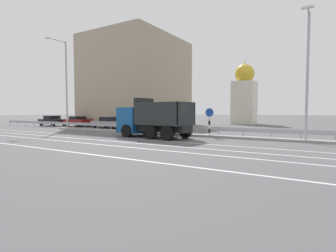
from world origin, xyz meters
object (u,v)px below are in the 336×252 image
(parked_car_0, at_px, (53,121))
(parked_car_1, at_px, (78,121))
(parked_car_2, at_px, (109,122))
(church_tower, at_px, (244,95))
(median_road_sign, at_px, (209,122))
(parked_car_3, at_px, (146,124))
(street_lamp_1, at_px, (307,71))
(dump_truck, at_px, (147,122))
(street_lamp_0, at_px, (65,81))

(parked_car_0, distance_m, parked_car_1, 4.79)
(parked_car_2, height_order, church_tower, church_tower)
(median_road_sign, height_order, parked_car_2, median_road_sign)
(parked_car_3, bearing_deg, median_road_sign, -107.38)
(parked_car_3, bearing_deg, parked_car_2, 90.28)
(street_lamp_1, distance_m, parked_car_1, 29.10)
(street_lamp_1, bearing_deg, church_tower, 114.25)
(dump_truck, bearing_deg, street_lamp_1, -71.93)
(parked_car_3, bearing_deg, street_lamp_1, -99.45)
(median_road_sign, relative_size, parked_car_0, 0.58)
(median_road_sign, xyz_separation_m, street_lamp_1, (7.09, -0.26, 3.51))
(street_lamp_1, bearing_deg, parked_car_1, 171.15)
(parked_car_0, bearing_deg, parked_car_2, 88.08)
(dump_truck, height_order, street_lamp_0, street_lamp_0)
(parked_car_0, distance_m, parked_car_2, 10.92)
(median_road_sign, xyz_separation_m, parked_car_2, (-15.22, 3.83, -0.53))
(street_lamp_0, xyz_separation_m, parked_car_2, (2.92, 4.05, -4.98))
(parked_car_0, xyz_separation_m, parked_car_1, (4.74, 0.71, -0.01))
(street_lamp_0, bearing_deg, parked_car_3, 22.25)
(parked_car_2, bearing_deg, church_tower, -25.01)
(street_lamp_1, height_order, parked_car_1, street_lamp_1)
(parked_car_3, bearing_deg, church_tower, -10.06)
(parked_car_0, bearing_deg, parked_car_1, 94.71)
(dump_truck, xyz_separation_m, street_lamp_1, (11.44, 2.52, 3.53))
(street_lamp_0, height_order, church_tower, church_tower)
(parked_car_1, bearing_deg, dump_truck, 68.85)
(parked_car_1, height_order, church_tower, church_tower)
(parked_car_1, distance_m, church_tower, 26.98)
(dump_truck, relative_size, parked_car_2, 1.38)
(street_lamp_0, distance_m, street_lamp_1, 25.24)
(street_lamp_0, relative_size, street_lamp_1, 1.19)
(street_lamp_0, relative_size, church_tower, 0.94)
(dump_truck, relative_size, street_lamp_0, 0.64)
(parked_car_1, bearing_deg, church_tower, 140.39)
(parked_car_0, relative_size, church_tower, 0.38)
(parked_car_3, bearing_deg, dump_truck, -139.33)
(parked_car_0, height_order, church_tower, church_tower)
(street_lamp_0, xyz_separation_m, church_tower, (14.12, 24.63, -0.82))
(dump_truck, distance_m, parked_car_0, 22.66)
(dump_truck, relative_size, parked_car_0, 1.61)
(parked_car_2, bearing_deg, parked_car_0, 95.46)
(median_road_sign, xyz_separation_m, parked_car_0, (-26.13, 3.46, -0.50))
(street_lamp_1, relative_size, parked_car_0, 2.09)
(dump_truck, height_order, church_tower, church_tower)
(median_road_sign, height_order, street_lamp_0, street_lamp_0)
(street_lamp_0, bearing_deg, church_tower, 60.18)
(dump_truck, height_order, median_road_sign, dump_truck)
(street_lamp_0, distance_m, parked_car_3, 10.96)
(median_road_sign, relative_size, church_tower, 0.22)
(street_lamp_0, xyz_separation_m, parked_car_3, (9.05, 3.70, -4.96))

